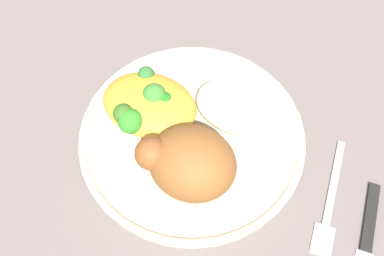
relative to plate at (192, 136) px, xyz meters
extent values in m
plane|color=#6A5F60|center=(0.00, 0.00, -0.01)|extent=(2.00, 2.00, 0.00)
cylinder|color=beige|center=(0.00, 0.00, 0.00)|extent=(0.26, 0.26, 0.01)
torus|color=beige|center=(0.00, 0.00, 0.00)|extent=(0.27, 0.27, 0.01)
ellipsoid|color=brown|center=(-0.02, 0.05, 0.04)|extent=(0.09, 0.08, 0.07)
sphere|color=brown|center=(0.02, 0.06, 0.06)|extent=(0.04, 0.04, 0.04)
ellipsoid|color=white|center=(-0.04, -0.04, 0.03)|extent=(0.10, 0.07, 0.05)
ellipsoid|color=gold|center=(0.06, -0.01, 0.03)|extent=(0.11, 0.09, 0.04)
sphere|color=#376823|center=(0.07, 0.02, 0.04)|extent=(0.02, 0.02, 0.02)
sphere|color=#338D2A|center=(0.06, 0.03, 0.04)|extent=(0.03, 0.03, 0.03)
sphere|color=#3D8332|center=(0.05, -0.01, 0.04)|extent=(0.03, 0.03, 0.03)
sphere|color=#306F31|center=(0.07, -0.04, 0.04)|extent=(0.02, 0.02, 0.02)
sphere|color=#247321|center=(0.04, -0.01, 0.04)|extent=(0.02, 0.02, 0.02)
cube|color=silver|center=(-0.17, -0.01, -0.01)|extent=(0.02, 0.11, 0.01)
cube|color=silver|center=(-0.18, 0.06, -0.01)|extent=(0.02, 0.04, 0.00)
cube|color=black|center=(-0.22, 0.01, 0.00)|extent=(0.02, 0.08, 0.01)
camera|label=1|loc=(-0.10, 0.24, 0.45)|focal=40.62mm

